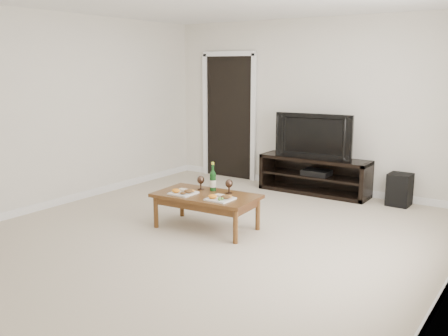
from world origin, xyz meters
TOP-DOWN VIEW (x-y plane):
  - floor at (0.00, 0.00)m, footprint 5.50×5.50m
  - back_wall at (0.00, 2.77)m, footprint 5.00×0.04m
  - doorway at (-1.55, 2.73)m, footprint 0.90×0.02m
  - media_console at (0.15, 2.50)m, footprint 1.66×0.45m
  - television at (0.15, 2.50)m, footprint 1.16×0.27m
  - av_receiver at (0.19, 2.48)m, footprint 0.40×0.30m
  - subwoofer at (1.41, 2.53)m, footprint 0.31×0.31m
  - coffee_table at (-0.20, 0.22)m, footprint 1.24×0.73m
  - plate_left at (-0.43, 0.08)m, footprint 0.27×0.27m
  - plate_right at (0.07, 0.11)m, footprint 0.27×0.27m
  - wine_bottle at (-0.24, 0.41)m, footprint 0.07×0.07m
  - goblet_left at (-0.39, 0.37)m, footprint 0.09×0.09m
  - goblet_right at (-0.00, 0.40)m, footprint 0.09×0.09m

SIDE VIEW (x-z plane):
  - floor at x=0.00m, z-range 0.00..0.00m
  - coffee_table at x=-0.20m, z-range 0.00..0.42m
  - subwoofer at x=1.41m, z-range 0.00..0.45m
  - media_console at x=0.15m, z-range 0.00..0.55m
  - av_receiver at x=0.19m, z-range 0.29..0.36m
  - plate_left at x=-0.43m, z-range 0.42..0.49m
  - plate_right at x=0.07m, z-range 0.42..0.49m
  - goblet_left at x=-0.39m, z-range 0.42..0.59m
  - goblet_right at x=0.00m, z-range 0.42..0.59m
  - wine_bottle at x=-0.24m, z-range 0.42..0.77m
  - television at x=0.15m, z-range 0.55..1.22m
  - doorway at x=-1.55m, z-range 0.00..2.05m
  - back_wall at x=0.00m, z-range 0.00..2.60m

